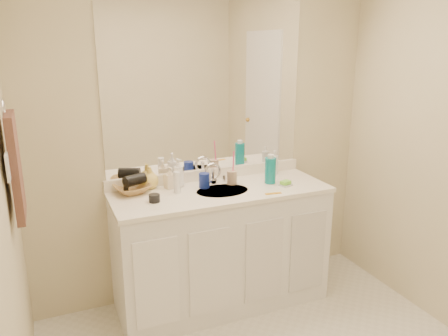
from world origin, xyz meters
TOP-DOWN VIEW (x-y plane):
  - wall_back at (0.00, 1.30)m, footprint 2.60×0.02m
  - vanity_cabinet at (0.00, 1.02)m, footprint 1.50×0.55m
  - countertop at (0.00, 1.02)m, footprint 1.52×0.57m
  - backsplash at (0.00, 1.29)m, footprint 1.52×0.03m
  - sink_basin at (0.00, 1.00)m, footprint 0.37×0.37m
  - faucet at (0.00, 1.18)m, footprint 0.02×0.02m
  - mirror at (0.00, 1.29)m, footprint 1.48×0.01m
  - blue_mug at (-0.09, 1.12)m, footprint 0.09×0.09m
  - tan_cup at (0.12, 1.11)m, footprint 0.07×0.07m
  - toothbrush at (0.13, 1.11)m, footprint 0.01×0.04m
  - mouthwash_bottle at (0.39, 1.03)m, footprint 0.10×0.10m
  - clear_pump_bottle at (0.53, 1.21)m, footprint 0.07×0.07m
  - soap_dish at (0.46, 0.93)m, footprint 0.10×0.09m
  - green_soap at (0.46, 0.93)m, footprint 0.08×0.07m
  - orange_comb at (0.29, 0.81)m, footprint 0.12×0.04m
  - dark_jar at (-0.49, 0.97)m, footprint 0.09×0.09m
  - extra_white_bottle at (-0.30, 1.09)m, footprint 0.05×0.05m
  - soap_bottle_white at (-0.25, 1.21)m, footprint 0.10×0.10m
  - soap_bottle_cream at (-0.32, 1.20)m, footprint 0.08×0.08m
  - soap_bottle_yellow at (-0.45, 1.25)m, footprint 0.13×0.13m
  - wicker_basket at (-0.58, 1.20)m, footprint 0.29×0.29m
  - hair_dryer at (-0.56, 1.20)m, footprint 0.17×0.13m
  - towel_ring at (-1.27, 0.77)m, footprint 0.01×0.11m
  - hand_towel at (-1.25, 0.77)m, footprint 0.04×0.32m
  - switch_plate at (-1.27, 0.57)m, footprint 0.01×0.08m

SIDE VIEW (x-z plane):
  - vanity_cabinet at x=0.00m, z-range 0.00..0.85m
  - countertop at x=0.00m, z-range 0.85..0.88m
  - sink_basin at x=0.00m, z-range 0.86..0.88m
  - orange_comb at x=0.29m, z-range 0.88..0.88m
  - soap_dish at x=0.46m, z-range 0.88..0.89m
  - green_soap at x=0.46m, z-range 0.89..0.92m
  - dark_jar at x=-0.49m, z-range 0.88..0.93m
  - wicker_basket at x=-0.58m, z-range 0.88..0.94m
  - backsplash at x=0.00m, z-range 0.88..0.96m
  - tan_cup at x=0.12m, z-range 0.88..0.98m
  - blue_mug at x=-0.09m, z-range 0.88..0.98m
  - faucet at x=0.00m, z-range 0.88..0.99m
  - extra_white_bottle at x=-0.30m, z-range 0.88..1.03m
  - clear_pump_bottle at x=0.53m, z-range 0.88..1.03m
  - soap_bottle_cream at x=-0.32m, z-range 0.88..1.03m
  - soap_bottle_yellow at x=-0.45m, z-range 0.88..1.04m
  - hair_dryer at x=-0.56m, z-range 0.93..1.01m
  - mouthwash_bottle at x=0.39m, z-range 0.88..1.07m
  - soap_bottle_white at x=-0.25m, z-range 0.88..1.08m
  - toothbrush at x=0.13m, z-range 0.93..1.13m
  - wall_back at x=0.00m, z-range 0.00..2.40m
  - hand_towel at x=-1.25m, z-range 0.98..1.52m
  - switch_plate at x=-1.27m, z-range 1.24..1.36m
  - towel_ring at x=-1.27m, z-range 1.49..1.61m
  - mirror at x=0.00m, z-range 0.96..2.16m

